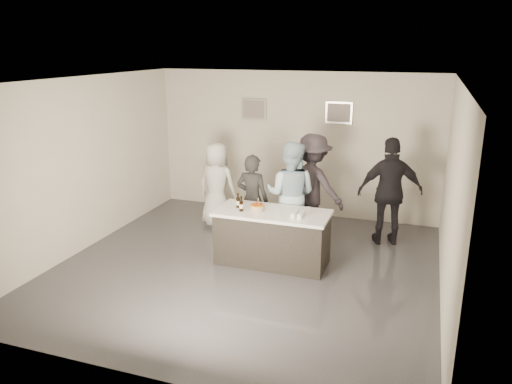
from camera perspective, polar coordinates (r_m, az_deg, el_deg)
floor at (r=8.26m, az=-1.15°, el=-8.61°), size 6.00×6.00×0.00m
ceiling at (r=7.50m, az=-1.28°, el=12.63°), size 6.00×6.00×0.00m
wall_back at (r=10.54m, az=4.47°, el=5.48°), size 6.00×0.04×3.00m
wall_front at (r=5.19m, az=-12.83°, el=-6.67°), size 6.00×0.04×3.00m
wall_left at (r=9.20m, az=-19.06°, el=2.99°), size 0.04×6.00×3.00m
wall_right at (r=7.31m, az=21.45°, el=-0.60°), size 0.04×6.00×3.00m
picture_left at (r=10.66m, az=-0.24°, el=9.46°), size 0.54×0.04×0.44m
picture_right at (r=10.21m, az=9.46°, el=8.93°), size 0.54×0.04×0.44m
bar_counter at (r=8.27m, az=1.88°, el=-5.20°), size 1.86×0.86×0.90m
cake at (r=8.17m, az=0.15°, el=-1.82°), size 0.24×0.24×0.08m
beer_bottle_a at (r=8.27m, az=-2.07°, el=-0.93°), size 0.07×0.07×0.26m
beer_bottle_b at (r=8.09m, az=-1.70°, el=-1.32°), size 0.07×0.07×0.26m
tumbler_cluster at (r=7.90m, az=4.84°, el=-2.52°), size 0.19×0.30×0.08m
candles at (r=7.89m, az=-0.57°, el=-2.75°), size 0.24×0.08×0.01m
person_main_black at (r=8.96m, az=-0.42°, el=-0.88°), size 0.64×0.45×1.66m
person_main_blue at (r=8.86m, az=3.97°, el=-0.28°), size 0.93×0.73×1.91m
person_guest_left at (r=9.92m, az=-4.48°, el=0.84°), size 0.88×0.64×1.67m
person_guest_right at (r=9.23m, az=15.09°, el=0.03°), size 1.24×0.78×1.96m
person_guest_back at (r=9.32m, az=6.40°, el=0.66°), size 1.43×1.08×1.96m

